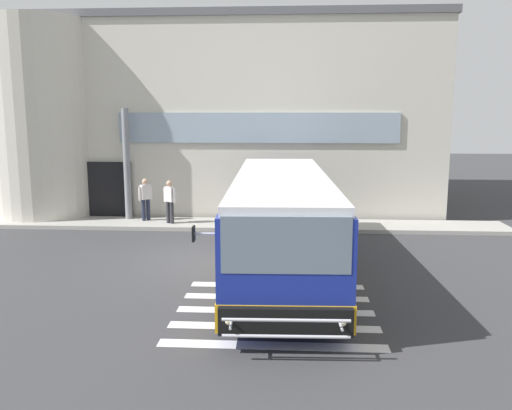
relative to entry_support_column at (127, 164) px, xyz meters
name	(u,v)px	position (x,y,z in m)	size (l,w,h in m)	color
ground_plane	(213,260)	(4.21, -5.40, -2.37)	(80.00, 90.00, 0.02)	#353538
bay_paint_stripes	(275,311)	(6.21, -9.60, -2.36)	(4.40, 3.96, 0.01)	silver
terminal_building	(231,117)	(3.53, 6.14, 1.85)	(19.06, 13.80, 8.43)	beige
boarding_curb	(230,225)	(4.21, -0.60, -2.29)	(21.26, 2.00, 0.15)	#9E9B93
entry_support_column	(127,164)	(0.00, 0.00, 0.00)	(0.28, 0.28, 4.42)	slate
bus_main_foreground	(281,223)	(6.28, -6.35, -1.03)	(3.02, 11.25, 2.70)	navy
passenger_near_column	(146,197)	(0.80, -0.33, -1.28)	(0.46, 0.43, 1.68)	#1E2338
passenger_by_doorway	(170,200)	(1.89, -0.84, -1.28)	(0.52, 0.38, 1.68)	#2D2D33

